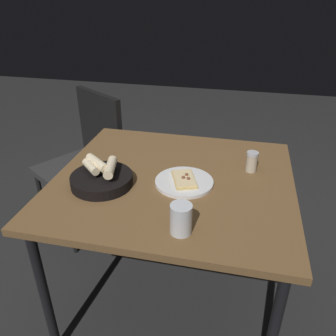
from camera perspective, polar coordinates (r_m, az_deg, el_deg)
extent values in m
plane|color=#252525|center=(1.97, 0.72, -20.38)|extent=(8.00, 8.00, 0.00)
cube|color=brown|center=(1.50, 0.88, -2.22)|extent=(0.95, 1.03, 0.03)
cylinder|color=black|center=(2.15, -8.82, -3.61)|extent=(0.04, 0.04, 0.70)
cylinder|color=black|center=(1.59, -19.87, -19.31)|extent=(0.04, 0.04, 0.70)
cylinder|color=black|center=(2.03, 15.98, -6.54)|extent=(0.04, 0.04, 0.70)
cylinder|color=silver|center=(1.46, 2.71, -2.33)|extent=(0.25, 0.25, 0.01)
cube|color=tan|center=(1.45, 2.73, -1.93)|extent=(0.17, 0.14, 0.01)
cube|color=beige|center=(1.44, 2.73, -1.66)|extent=(0.16, 0.12, 0.01)
sphere|color=brown|center=(1.43, 3.42, -1.80)|extent=(0.02, 0.02, 0.02)
sphere|color=brown|center=(1.46, 3.12, -1.15)|extent=(0.02, 0.02, 0.02)
sphere|color=brown|center=(1.44, 2.58, -1.63)|extent=(0.02, 0.02, 0.02)
cylinder|color=black|center=(1.46, -10.98, -1.97)|extent=(0.26, 0.26, 0.05)
cylinder|color=beige|center=(1.46, -11.70, 0.82)|extent=(0.12, 0.13, 0.04)
cylinder|color=beige|center=(1.45, -12.74, 0.21)|extent=(0.10, 0.10, 0.03)
cylinder|color=beige|center=(1.42, -9.57, 0.12)|extent=(0.14, 0.07, 0.04)
cylinder|color=maroon|center=(1.43, -12.51, -3.12)|extent=(0.06, 0.06, 0.03)
cylinder|color=silver|center=(1.16, 2.18, -8.47)|extent=(0.08, 0.08, 0.11)
cylinder|color=orange|center=(1.18, 2.15, -9.58)|extent=(0.07, 0.07, 0.05)
cylinder|color=#BFB299|center=(1.58, 13.75, 0.79)|extent=(0.05, 0.05, 0.08)
cylinder|color=maroon|center=(1.59, 13.68, 0.23)|extent=(0.04, 0.04, 0.04)
cylinder|color=#B7B7BC|center=(1.56, 13.95, 2.30)|extent=(0.05, 0.05, 0.01)
cube|color=#2D2D2D|center=(2.24, -14.83, -0.39)|extent=(0.61, 0.61, 0.04)
cube|color=black|center=(2.23, -11.23, 6.78)|extent=(0.26, 0.37, 0.44)
cylinder|color=black|center=(2.44, -20.29, -4.98)|extent=(0.03, 0.03, 0.41)
cylinder|color=black|center=(2.15, -15.75, -9.18)|extent=(0.03, 0.03, 0.41)
cylinder|color=black|center=(2.58, -12.83, -1.84)|extent=(0.03, 0.03, 0.41)
cylinder|color=black|center=(2.31, -7.64, -5.32)|extent=(0.03, 0.03, 0.41)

